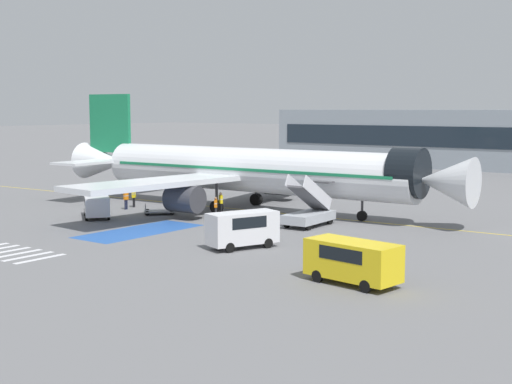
{
  "coord_description": "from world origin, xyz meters",
  "views": [
    {
      "loc": [
        36.67,
        -50.24,
        8.99
      ],
      "look_at": [
        0.06,
        -2.0,
        1.91
      ],
      "focal_mm": 50.0,
      "sensor_mm": 36.0,
      "label": 1
    }
  ],
  "objects_px": {
    "ground_crew_1": "(216,206)",
    "ground_crew_2": "(126,198)",
    "airliner": "(246,170)",
    "ground_crew_0": "(134,196)",
    "baggage_cart": "(160,211)",
    "service_van_2": "(243,227)",
    "ground_crew_3": "(221,201)",
    "service_van_0": "(353,259)",
    "fuel_tanker": "(314,170)",
    "service_van_1": "(96,204)",
    "boarding_stairs_forward": "(309,213)"
  },
  "relations": [
    {
      "from": "service_van_0",
      "to": "ground_crew_3",
      "type": "bearing_deg",
      "value": 62.62
    },
    {
      "from": "service_van_0",
      "to": "baggage_cart",
      "type": "distance_m",
      "value": 27.86
    },
    {
      "from": "service_van_0",
      "to": "ground_crew_1",
      "type": "bearing_deg",
      "value": 64.69
    },
    {
      "from": "airliner",
      "to": "service_van_0",
      "type": "relative_size",
      "value": 7.95
    },
    {
      "from": "baggage_cart",
      "to": "ground_crew_0",
      "type": "height_order",
      "value": "ground_crew_0"
    },
    {
      "from": "fuel_tanker",
      "to": "service_van_2",
      "type": "relative_size",
      "value": 2.03
    },
    {
      "from": "service_van_2",
      "to": "ground_crew_1",
      "type": "height_order",
      "value": "service_van_2"
    },
    {
      "from": "fuel_tanker",
      "to": "ground_crew_0",
      "type": "distance_m",
      "value": 26.87
    },
    {
      "from": "baggage_cart",
      "to": "ground_crew_3",
      "type": "relative_size",
      "value": 1.54
    },
    {
      "from": "service_van_0",
      "to": "service_van_2",
      "type": "xyz_separation_m",
      "value": [
        -10.41,
        4.04,
        0.07
      ]
    },
    {
      "from": "fuel_tanker",
      "to": "ground_crew_1",
      "type": "distance_m",
      "value": 27.78
    },
    {
      "from": "ground_crew_0",
      "to": "service_van_2",
      "type": "bearing_deg",
      "value": 45.46
    },
    {
      "from": "baggage_cart",
      "to": "ground_crew_0",
      "type": "bearing_deg",
      "value": -153.81
    },
    {
      "from": "service_van_2",
      "to": "ground_crew_2",
      "type": "xyz_separation_m",
      "value": [
        -19.48,
        7.76,
        -0.34
      ]
    },
    {
      "from": "airliner",
      "to": "ground_crew_2",
      "type": "height_order",
      "value": "airliner"
    },
    {
      "from": "ground_crew_0",
      "to": "ground_crew_1",
      "type": "bearing_deg",
      "value": 69.92
    },
    {
      "from": "boarding_stairs_forward",
      "to": "ground_crew_3",
      "type": "xyz_separation_m",
      "value": [
        -9.55,
        0.78,
        0.09
      ]
    },
    {
      "from": "service_van_1",
      "to": "ground_crew_0",
      "type": "xyz_separation_m",
      "value": [
        -2.26,
        6.29,
        -0.07
      ]
    },
    {
      "from": "fuel_tanker",
      "to": "service_van_1",
      "type": "relative_size",
      "value": 2.14
    },
    {
      "from": "service_van_1",
      "to": "ground_crew_3",
      "type": "xyz_separation_m",
      "value": [
        6.82,
        7.91,
        -0.04
      ]
    },
    {
      "from": "service_van_0",
      "to": "ground_crew_2",
      "type": "xyz_separation_m",
      "value": [
        -29.89,
        11.8,
        -0.27
      ]
    },
    {
      "from": "service_van_2",
      "to": "ground_crew_0",
      "type": "bearing_deg",
      "value": -3.79
    },
    {
      "from": "airliner",
      "to": "fuel_tanker",
      "type": "distance_m",
      "value": 22.96
    },
    {
      "from": "service_van_0",
      "to": "service_van_2",
      "type": "distance_m",
      "value": 11.16
    },
    {
      "from": "fuel_tanker",
      "to": "service_van_2",
      "type": "bearing_deg",
      "value": -64.07
    },
    {
      "from": "fuel_tanker",
      "to": "ground_crew_2",
      "type": "xyz_separation_m",
      "value": [
        -2.06,
        -28.18,
        -0.72
      ]
    },
    {
      "from": "airliner",
      "to": "ground_crew_0",
      "type": "relative_size",
      "value": 22.48
    },
    {
      "from": "airliner",
      "to": "service_van_2",
      "type": "distance_m",
      "value": 17.82
    },
    {
      "from": "ground_crew_0",
      "to": "ground_crew_3",
      "type": "distance_m",
      "value": 9.22
    },
    {
      "from": "ground_crew_1",
      "to": "ground_crew_2",
      "type": "relative_size",
      "value": 0.92
    },
    {
      "from": "baggage_cart",
      "to": "ground_crew_0",
      "type": "distance_m",
      "value": 5.41
    },
    {
      "from": "ground_crew_3",
      "to": "airliner",
      "type": "bearing_deg",
      "value": -65.33
    },
    {
      "from": "ground_crew_2",
      "to": "ground_crew_3",
      "type": "distance_m",
      "value": 9.08
    },
    {
      "from": "service_van_2",
      "to": "ground_crew_3",
      "type": "distance_m",
      "value": 15.38
    },
    {
      "from": "service_van_0",
      "to": "ground_crew_0",
      "type": "distance_m",
      "value": 33.16
    },
    {
      "from": "service_van_0",
      "to": "fuel_tanker",
      "type": "bearing_deg",
      "value": 42.33
    },
    {
      "from": "airliner",
      "to": "service_van_1",
      "type": "distance_m",
      "value": 13.38
    },
    {
      "from": "fuel_tanker",
      "to": "service_van_1",
      "type": "distance_m",
      "value": 33.03
    },
    {
      "from": "airliner",
      "to": "service_van_2",
      "type": "relative_size",
      "value": 8.3
    },
    {
      "from": "ground_crew_0",
      "to": "ground_crew_2",
      "type": "relative_size",
      "value": 1.0
    },
    {
      "from": "airliner",
      "to": "baggage_cart",
      "type": "xyz_separation_m",
      "value": [
        -4.21,
        -6.6,
        -3.32
      ]
    },
    {
      "from": "baggage_cart",
      "to": "airliner",
      "type": "bearing_deg",
      "value": 102.8
    },
    {
      "from": "baggage_cart",
      "to": "ground_crew_3",
      "type": "bearing_deg",
      "value": 85.29
    },
    {
      "from": "boarding_stairs_forward",
      "to": "fuel_tanker",
      "type": "bearing_deg",
      "value": 118.77
    },
    {
      "from": "boarding_stairs_forward",
      "to": "ground_crew_0",
      "type": "bearing_deg",
      "value": 179.56
    },
    {
      "from": "service_van_1",
      "to": "ground_crew_1",
      "type": "relative_size",
      "value": 2.79
    },
    {
      "from": "boarding_stairs_forward",
      "to": "service_van_2",
      "type": "bearing_deg",
      "value": -85.21
    },
    {
      "from": "baggage_cart",
      "to": "ground_crew_2",
      "type": "xyz_separation_m",
      "value": [
        -4.53,
        0.31,
        0.81
      ]
    },
    {
      "from": "baggage_cart",
      "to": "ground_crew_3",
      "type": "distance_m",
      "value": 5.32
    },
    {
      "from": "service_van_2",
      "to": "ground_crew_0",
      "type": "xyz_separation_m",
      "value": [
        -20.0,
        9.2,
        -0.34
      ]
    }
  ]
}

